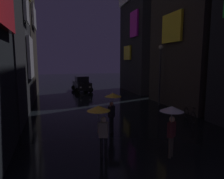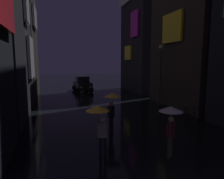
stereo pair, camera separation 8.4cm
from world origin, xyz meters
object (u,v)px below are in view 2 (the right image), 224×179
Objects in this scene: car_distant at (82,84)px; pedestrian_foreground_left_clear at (171,117)px; pedestrian_near_crossing_yellow at (112,102)px; bicycle_parked_at_storefront at (190,115)px; streetlamp_right_far at (160,68)px; pedestrian_midstreet_centre_yellow at (99,117)px.

pedestrian_foreground_left_clear is at bearing -87.89° from car_distant.
bicycle_parked_at_storefront is (5.40, 0.56, -1.28)m from pedestrian_near_crossing_yellow.
pedestrian_midstreet_centre_yellow is at bearing -132.20° from streetlamp_right_far.
bicycle_parked_at_storefront is 15.51m from car_distant.
car_distant is at bearing 117.19° from streetlamp_right_far.
streetlamp_right_far is at bearing 62.52° from pedestrian_foreground_left_clear.
pedestrian_midstreet_centre_yellow is 0.41× the size of streetlamp_right_far.
pedestrian_midstreet_centre_yellow is at bearing -115.91° from pedestrian_near_crossing_yellow.
pedestrian_foreground_left_clear is 0.41× the size of streetlamp_right_far.
streetlamp_right_far is (7.12, 7.85, 1.58)m from pedestrian_midstreet_centre_yellow.
bicycle_parked_at_storefront is (4.12, 4.11, -1.28)m from pedestrian_foreground_left_clear.
bicycle_parked_at_storefront is 0.42× the size of car_distant.
pedestrian_foreground_left_clear is 18.87m from car_distant.
pedestrian_foreground_left_clear is at bearing -17.90° from pedestrian_midstreet_centre_yellow.
pedestrian_midstreet_centre_yellow is at bearing -96.05° from car_distant.
bicycle_parked_at_storefront is at bearing 44.96° from pedestrian_foreground_left_clear.
pedestrian_near_crossing_yellow is 0.50× the size of car_distant.
pedestrian_foreground_left_clear and pedestrian_midstreet_centre_yellow have the same top height.
pedestrian_near_crossing_yellow is at bearing 109.85° from pedestrian_foreground_left_clear.
pedestrian_foreground_left_clear is 5.96m from bicycle_parked_at_storefront.
bicycle_parked_at_storefront is 0.34× the size of streetlamp_right_far.
streetlamp_right_far is (5.21, -10.15, 2.32)m from car_distant.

